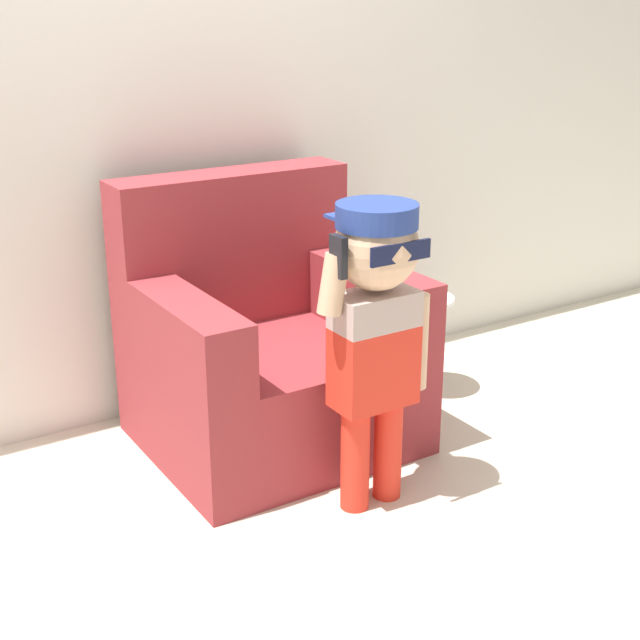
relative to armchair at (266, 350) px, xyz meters
name	(u,v)px	position (x,y,z in m)	size (l,w,h in m)	color
ground_plane	(234,464)	(-0.23, -0.14, -0.37)	(10.00, 10.00, 0.00)	beige
wall_back	(147,96)	(-0.23, 0.49, 0.93)	(10.00, 0.05, 2.60)	silver
armchair	(266,350)	(0.00, 0.00, 0.00)	(0.96, 0.86, 1.02)	maroon
person_child	(375,311)	(0.06, -0.63, 0.34)	(0.43, 0.32, 1.06)	red
side_table	(418,335)	(0.75, 0.00, -0.09)	(0.29, 0.29, 0.45)	white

